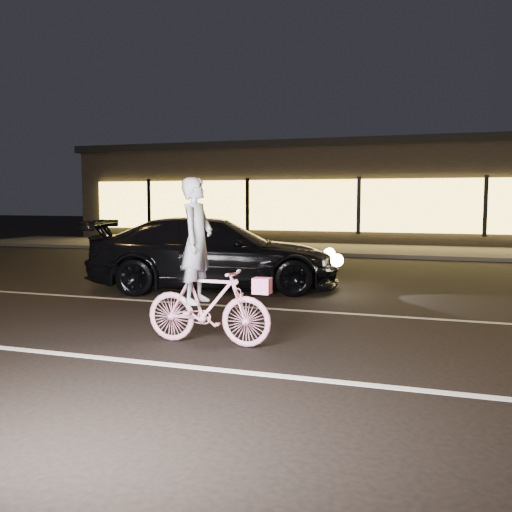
% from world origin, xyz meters
% --- Properties ---
extents(ground, '(90.00, 90.00, 0.00)m').
position_xyz_m(ground, '(0.00, 0.00, 0.00)').
color(ground, black).
rests_on(ground, ground).
extents(lane_stripe_near, '(60.00, 0.12, 0.01)m').
position_xyz_m(lane_stripe_near, '(0.00, -1.50, 0.00)').
color(lane_stripe_near, silver).
rests_on(lane_stripe_near, ground).
extents(lane_stripe_far, '(60.00, 0.10, 0.01)m').
position_xyz_m(lane_stripe_far, '(0.00, 2.00, 0.00)').
color(lane_stripe_far, gray).
rests_on(lane_stripe_far, ground).
extents(sidewalk, '(30.00, 4.00, 0.12)m').
position_xyz_m(sidewalk, '(0.00, 13.00, 0.06)').
color(sidewalk, '#383533').
rests_on(sidewalk, ground).
extents(storefront, '(25.40, 8.42, 4.20)m').
position_xyz_m(storefront, '(0.00, 18.97, 2.15)').
color(storefront, black).
rests_on(storefront, ground).
extents(cyclist, '(1.69, 0.58, 2.13)m').
position_xyz_m(cyclist, '(0.29, -0.51, 0.76)').
color(cyclist, '#FF4F93').
rests_on(cyclist, ground).
extents(sedan, '(5.47, 3.48, 1.48)m').
position_xyz_m(sedan, '(-1.32, 3.68, 0.74)').
color(sedan, black).
rests_on(sedan, ground).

